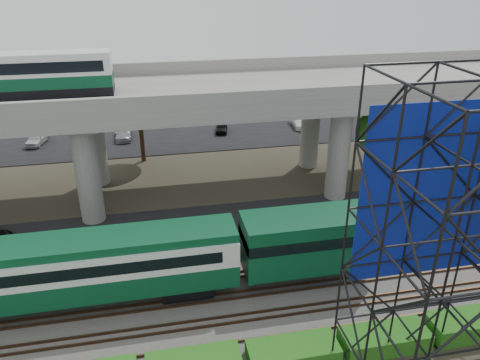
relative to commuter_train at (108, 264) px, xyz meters
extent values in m
plane|color=#474233|center=(8.12, -2.00, -2.88)|extent=(140.00, 140.00, 0.00)
cube|color=slate|center=(8.12, 0.00, -2.78)|extent=(90.00, 12.00, 0.20)
cube|color=black|center=(8.12, 8.50, -2.84)|extent=(90.00, 5.00, 0.08)
cube|color=black|center=(8.12, 32.00, -2.84)|extent=(90.00, 18.00, 0.08)
cube|color=#465B74|center=(8.12, 54.00, -2.87)|extent=(140.00, 40.00, 0.03)
cube|color=#472D1E|center=(8.12, -4.72, -2.60)|extent=(90.00, 0.08, 0.16)
cube|color=#472D1E|center=(8.12, -3.28, -2.60)|extent=(90.00, 0.08, 0.16)
cube|color=#472D1E|center=(8.12, -2.72, -2.60)|extent=(90.00, 0.08, 0.16)
cube|color=#472D1E|center=(8.12, -1.28, -2.60)|extent=(90.00, 0.08, 0.16)
cube|color=#472D1E|center=(8.12, -0.72, -2.60)|extent=(90.00, 0.08, 0.16)
cube|color=#472D1E|center=(8.12, 0.72, -2.60)|extent=(90.00, 0.08, 0.16)
cube|color=#472D1E|center=(8.12, 1.28, -2.60)|extent=(90.00, 0.08, 0.16)
cube|color=#472D1E|center=(8.12, 2.72, -2.60)|extent=(90.00, 0.08, 0.16)
cube|color=#472D1E|center=(8.12, 3.28, -2.60)|extent=(90.00, 0.08, 0.16)
cube|color=#472D1E|center=(8.12, 4.72, -2.60)|extent=(90.00, 0.08, 0.16)
cube|color=black|center=(4.38, 0.00, -2.07)|extent=(3.00, 2.20, 0.90)
cube|color=#094326|center=(-2.12, 0.00, -0.92)|extent=(19.00, 3.00, 1.40)
cube|color=silver|center=(-2.12, 0.00, 0.53)|extent=(19.00, 3.00, 1.50)
cube|color=#094326|center=(-2.12, 0.00, 1.53)|extent=(19.00, 2.60, 0.50)
cube|color=black|center=(-1.12, 0.00, 0.58)|extent=(15.00, 3.06, 0.70)
cube|color=#094326|center=(11.88, 0.00, 0.08)|extent=(8.00, 3.00, 3.40)
cube|color=#9E9B93|center=(8.12, 14.00, 5.72)|extent=(80.00, 12.00, 1.20)
cube|color=#9E9B93|center=(8.12, 8.25, 6.87)|extent=(80.00, 0.50, 1.10)
cube|color=#9E9B93|center=(8.12, 19.75, 6.87)|extent=(80.00, 0.50, 1.10)
cylinder|color=#9E9B93|center=(-1.88, 10.50, 1.12)|extent=(1.80, 1.80, 8.00)
cylinder|color=#9E9B93|center=(-1.88, 17.50, 1.12)|extent=(1.80, 1.80, 8.00)
cube|color=#9E9B93|center=(-1.88, 14.00, 4.82)|extent=(2.40, 9.00, 0.60)
cylinder|color=#9E9B93|center=(18.12, 10.50, 1.12)|extent=(1.80, 1.80, 8.00)
cylinder|color=#9E9B93|center=(18.12, 17.50, 1.12)|extent=(1.80, 1.80, 8.00)
cube|color=#9E9B93|center=(18.12, 14.00, 4.82)|extent=(2.40, 9.00, 0.60)
cylinder|color=#9E9B93|center=(36.12, 17.50, 1.12)|extent=(1.80, 1.80, 8.00)
cube|color=black|center=(-5.45, 14.00, 6.67)|extent=(12.00, 2.50, 0.70)
cube|color=#094326|center=(-5.45, 14.00, 7.47)|extent=(12.00, 2.50, 0.90)
cube|color=silver|center=(-5.45, 14.00, 8.57)|extent=(12.00, 2.50, 1.30)
cube|color=black|center=(-5.45, 14.00, 8.62)|extent=(11.00, 2.56, 0.80)
cube|color=silver|center=(-5.45, 14.00, 9.37)|extent=(12.00, 2.40, 0.30)
cube|color=navy|center=(15.42, -6.95, 6.42)|extent=(8.10, 0.08, 8.25)
cube|color=#1C6316|center=(9.12, -6.30, -2.37)|extent=(4.60, 1.80, 1.03)
cube|color=#1C6316|center=(14.12, -6.30, -2.38)|extent=(4.60, 1.80, 1.01)
cube|color=#1C6316|center=(19.12, -6.30, -2.32)|extent=(4.60, 1.80, 1.12)
cylinder|color=#382314|center=(22.12, 10.50, -0.48)|extent=(0.44, 0.44, 4.80)
ellipsoid|color=#1C6316|center=(22.12, 10.50, 2.72)|extent=(4.94, 4.94, 4.18)
cylinder|color=#382314|center=(2.12, 22.00, -0.48)|extent=(0.44, 0.44, 4.80)
ellipsoid|color=#1C6316|center=(2.12, 22.00, 2.72)|extent=(4.94, 4.94, 4.18)
imported|color=beige|center=(-9.30, 29.00, -2.15)|extent=(2.38, 4.07, 1.30)
imported|color=#979B9E|center=(-5.97, 34.00, -2.23)|extent=(1.57, 3.59, 1.15)
imported|color=#929599|center=(0.01, 29.00, -2.18)|extent=(1.78, 4.30, 1.24)
imported|color=white|center=(5.08, 34.00, -2.19)|extent=(2.45, 4.60, 1.23)
imported|color=black|center=(11.32, 29.00, -2.24)|extent=(1.95, 3.48, 1.12)
imported|color=#9FA0A6|center=(17.02, 34.00, -2.15)|extent=(2.09, 4.16, 1.31)
imported|color=white|center=(20.96, 29.00, -2.19)|extent=(1.90, 4.32, 1.23)
imported|color=#B4B6BC|center=(24.55, 34.00, -2.16)|extent=(2.53, 4.80, 1.29)
camera|label=1|loc=(3.01, -23.04, 15.58)|focal=35.00mm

